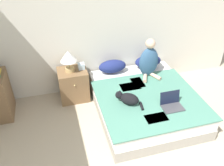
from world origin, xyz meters
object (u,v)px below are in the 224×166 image
object	(u,v)px
pillow_far	(148,61)
laptop_open	(172,104)
bed	(145,102)
cat_tabby	(128,99)
bookshelf	(2,95)
tissue_box	(81,66)
nightstand	(74,85)
pillow_near	(112,66)
table_lamp	(68,58)
person_sitting	(149,61)

from	to	relation	value
pillow_far	laptop_open	distance (m)	1.31
bed	cat_tabby	bearing A→B (deg)	-152.51
cat_tabby	bookshelf	distance (m)	2.22
bed	cat_tabby	distance (m)	0.56
cat_tabby	tissue_box	distance (m)	1.17
nightstand	pillow_near	bearing A→B (deg)	4.61
pillow_far	tissue_box	distance (m)	1.39
bed	laptop_open	bearing A→B (deg)	-61.85
pillow_far	tissue_box	xyz separation A→B (m)	(-1.38, -0.04, 0.13)
table_lamp	pillow_near	bearing A→B (deg)	5.53
pillow_far	person_sitting	xyz separation A→B (m)	(-0.13, -0.30, 0.20)
bed	person_sitting	bearing A→B (deg)	64.07
bed	cat_tabby	size ratio (longest dim) A/B	4.88
bed	nightstand	world-z (taller)	nightstand
bed	tissue_box	bearing A→B (deg)	141.93
pillow_near	table_lamp	bearing A→B (deg)	-174.47
pillow_far	nightstand	bearing A→B (deg)	-177.63
pillow_far	tissue_box	size ratio (longest dim) A/B	3.93
bed	pillow_near	size ratio (longest dim) A/B	3.60
cat_tabby	nightstand	size ratio (longest dim) A/B	0.64
nightstand	table_lamp	distance (m)	0.61
nightstand	bookshelf	world-z (taller)	bookshelf
person_sitting	nightstand	bearing A→B (deg)	170.55
bed	pillow_near	xyz separation A→B (m)	(-0.38, 0.82, 0.35)
tissue_box	person_sitting	bearing A→B (deg)	-11.87
nightstand	pillow_far	bearing A→B (deg)	2.37
person_sitting	nightstand	distance (m)	1.52
pillow_far	tissue_box	world-z (taller)	tissue_box
pillow_far	cat_tabby	size ratio (longest dim) A/B	1.36
bed	bookshelf	size ratio (longest dim) A/B	2.38
nightstand	table_lamp	bearing A→B (deg)	-156.45
bed	pillow_far	bearing A→B (deg)	65.20
nightstand	tissue_box	distance (m)	0.42
pillow_near	bookshelf	xyz separation A→B (m)	(-2.08, -0.20, -0.15)
pillow_far	pillow_near	bearing A→B (deg)	180.00
tissue_box	bookshelf	size ratio (longest dim) A/B	0.17
laptop_open	tissue_box	world-z (taller)	tissue_box
bed	nightstand	xyz separation A→B (m)	(-1.18, 0.76, 0.10)
nightstand	bookshelf	size ratio (longest dim) A/B	0.77
table_lamp	bookshelf	distance (m)	1.34
laptop_open	table_lamp	world-z (taller)	table_lamp
pillow_far	cat_tabby	bearing A→B (deg)	-127.19
table_lamp	tissue_box	bearing A→B (deg)	10.39
bookshelf	nightstand	bearing A→B (deg)	5.90
bed	laptop_open	size ratio (longest dim) A/B	5.81
nightstand	bookshelf	bearing A→B (deg)	-174.10
pillow_far	person_sitting	bearing A→B (deg)	-112.82
bed	pillow_near	world-z (taller)	pillow_near
laptop_open	nightstand	bearing A→B (deg)	139.26
cat_tabby	table_lamp	xyz separation A→B (m)	(-0.82, 0.95, 0.38)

